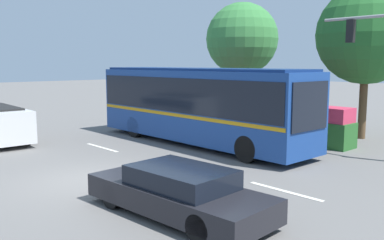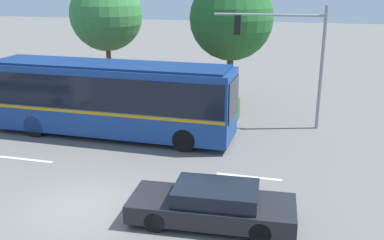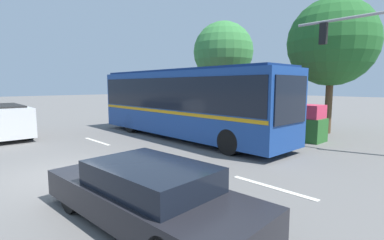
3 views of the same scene
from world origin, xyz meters
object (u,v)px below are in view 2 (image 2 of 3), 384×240
Objects in this scene: traffic_light_pole at (293,48)px; street_tree_centre at (231,19)px; city_bus at (110,95)px; street_tree_left at (106,15)px; sedan_foreground at (213,205)px.

street_tree_centre is at bearing -42.71° from traffic_light_pole.
city_bus is 1.59× the size of street_tree_centre.
street_tree_centre is at bearing 2.06° from street_tree_left.
sedan_foreground is 13.95m from street_tree_centre.
street_tree_centre is at bearing -85.73° from sedan_foreground.
city_bus is 9.04m from sedan_foreground.
city_bus is at bearing -123.31° from street_tree_centre.
traffic_light_pole is at bearing -42.71° from street_tree_centre.
street_tree_left is (-2.96, 6.41, 3.07)m from city_bus.
street_tree_left reaches higher than city_bus.
street_tree_centre is (7.35, 0.26, -0.10)m from street_tree_left.
traffic_light_pole is at bearing 24.18° from city_bus.
city_bus is at bearing -65.21° from street_tree_left.
sedan_foreground is 10.56m from traffic_light_pole.
traffic_light_pole is at bearing -15.39° from street_tree_left.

